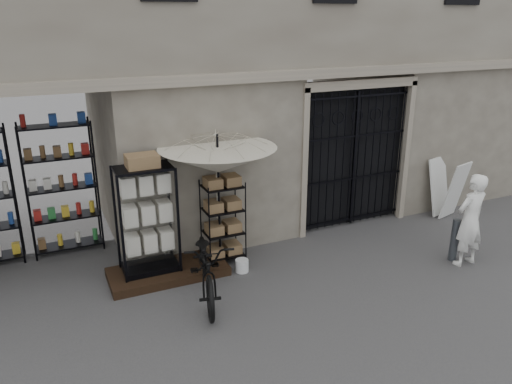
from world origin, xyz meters
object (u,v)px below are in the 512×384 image
market_umbrella (218,153)px  steel_bollard (455,240)px  display_cabinet (147,225)px  wire_rack (223,223)px  white_bucket (242,266)px  bicycle (208,295)px  shopkeeper (463,263)px  easel_sign (447,188)px

market_umbrella → steel_bollard: size_ratio=3.58×
display_cabinet → steel_bollard: size_ratio=2.47×
wire_rack → steel_bollard: bearing=-23.3°
market_umbrella → white_bucket: (0.23, -0.47, -1.95)m
wire_rack → market_umbrella: market_umbrella is taller
display_cabinet → bicycle: (0.69, -0.97, -0.97)m
market_umbrella → shopkeeper: (4.01, -1.86, -2.06)m
white_bucket → steel_bollard: 3.90m
market_umbrella → bicycle: 2.36m
easel_sign → bicycle: bearing=174.8°
shopkeeper → display_cabinet: bearing=-23.7°
display_cabinet → market_umbrella: 1.68m
bicycle → shopkeeper: (4.60, -0.88, 0.00)m
wire_rack → bicycle: (-0.66, -1.01, -0.75)m
market_umbrella → bicycle: market_umbrella is taller
display_cabinet → steel_bollard: display_cabinet is taller
steel_bollard → wire_rack: bearing=156.2°
wire_rack → white_bucket: size_ratio=6.64×
display_cabinet → white_bucket: size_ratio=8.51×
display_cabinet → shopkeeper: display_cabinet is taller
shopkeeper → easel_sign: easel_sign is taller
bicycle → market_umbrella: bearing=73.0°
wire_rack → white_bucket: (0.15, -0.50, -0.64)m
steel_bollard → market_umbrella: bearing=157.1°
steel_bollard → shopkeeper: 0.45m
market_umbrella → bicycle: size_ratio=1.38×
display_cabinet → shopkeeper: (5.28, -1.85, -0.97)m
display_cabinet → bicycle: 1.53m
white_bucket → easel_sign: 5.18m
white_bucket → easel_sign: (5.13, 0.50, 0.54)m
white_bucket → bicycle: bicycle is taller
bicycle → steel_bollard: bicycle is taller
market_umbrella → shopkeeper: bearing=-24.8°
bicycle → steel_bollard: (4.51, -0.68, 0.40)m
steel_bollard → display_cabinet: bearing=162.3°
shopkeeper → easel_sign: bearing=-129.8°
market_umbrella → display_cabinet: bearing=-179.7°
easel_sign → white_bucket: bearing=170.6°
steel_bollard → bicycle: bearing=171.4°
wire_rack → market_umbrella: (-0.08, -0.03, 1.31)m
shopkeeper → white_bucket: bearing=-24.6°
market_umbrella → steel_bollard: bearing=-22.9°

